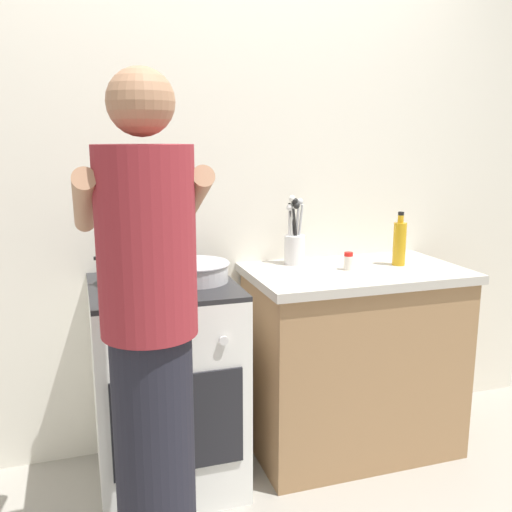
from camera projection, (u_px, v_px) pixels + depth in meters
ground at (254, 482)px, 2.50m from camera, size 6.00×6.00×0.00m
back_wall at (261, 189)px, 2.77m from camera, size 3.20×0.10×2.50m
countertop at (353, 359)px, 2.71m from camera, size 1.00×0.60×0.90m
stove_range at (166, 384)px, 2.44m from camera, size 0.60×0.62×0.90m
pot at (127, 270)px, 2.34m from camera, size 0.26×0.19×0.12m
mixing_bowl at (195, 271)px, 2.38m from camera, size 0.29×0.29×0.08m
utensil_crock at (295, 243)px, 2.70m from camera, size 0.10×0.10×0.33m
spice_bottle at (348, 261)px, 2.59m from camera, size 0.04×0.04×0.08m
oil_bottle at (399, 243)px, 2.68m from camera, size 0.06×0.06×0.26m
person at (150, 345)px, 1.77m from camera, size 0.41×0.50×1.70m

